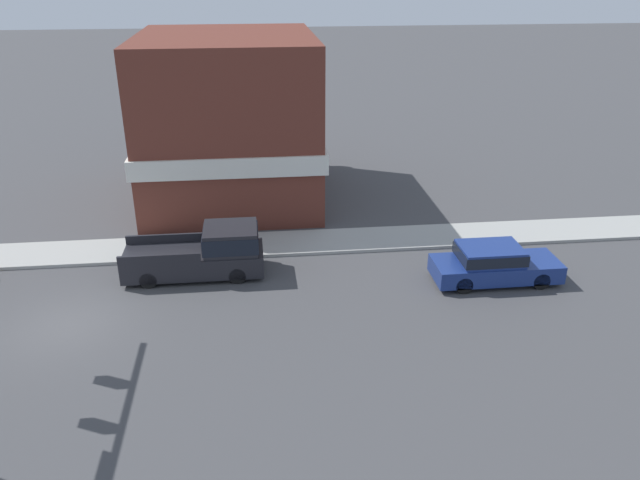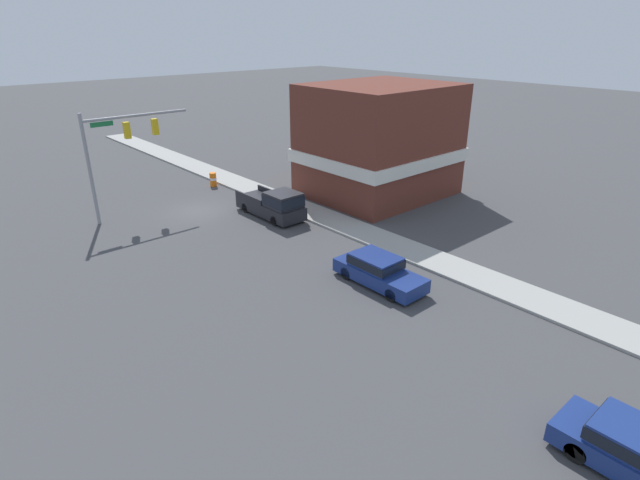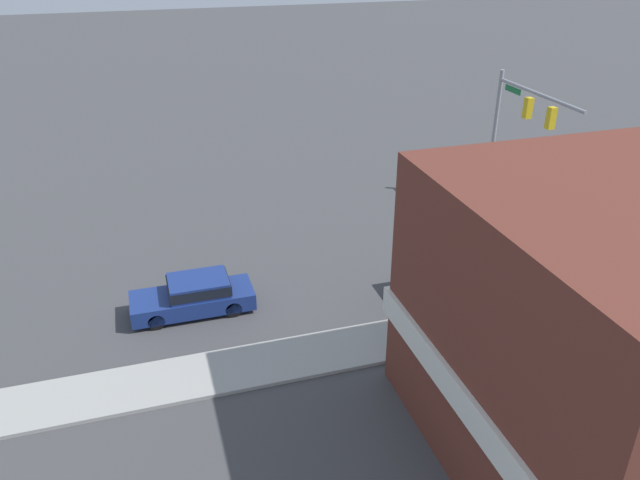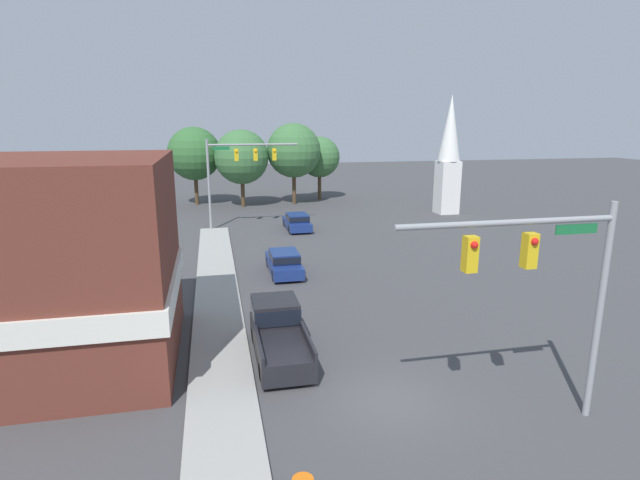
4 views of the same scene
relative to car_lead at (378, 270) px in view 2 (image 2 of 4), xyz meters
The scene contains 7 objects.
ground_plane 15.68m from the car_lead, 84.62° to the right, with size 200.00×200.00×0.00m, color #424244.
sidewalk_curb 16.17m from the car_lead, 105.18° to the right, with size 2.40×60.00×0.14m.
near_signal_assembly 19.00m from the car_lead, 73.13° to the right, with size 7.02×0.49×7.11m.
car_lead is the anchor object (origin of this frame).
pickup_truck_parked 11.09m from the car_lead, 99.45° to the right, with size 2.02×5.42×1.98m.
construction_barrel 20.24m from the car_lead, 96.90° to the right, with size 0.55×0.55×1.11m.
corner_brick_building 15.24m from the car_lead, 137.41° to the right, with size 10.38×8.83×8.15m.
Camera 2 is at (15.41, 30.28, 11.89)m, focal length 28.00 mm.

